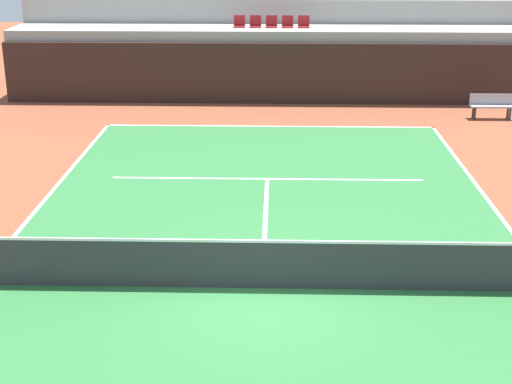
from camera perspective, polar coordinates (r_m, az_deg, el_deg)
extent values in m
plane|color=brown|center=(14.28, 0.47, -7.24)|extent=(80.00, 80.00, 0.00)
cube|color=#2D7238|center=(14.28, 0.47, -7.23)|extent=(11.00, 24.00, 0.01)
cube|color=white|center=(25.52, 1.03, 4.96)|extent=(11.00, 0.10, 0.00)
cube|color=white|center=(20.20, 0.85, 0.99)|extent=(8.26, 0.10, 0.00)
cube|color=white|center=(17.19, 0.69, -2.40)|extent=(0.10, 6.40, 0.00)
cube|color=black|center=(28.75, 1.12, 8.90)|extent=(20.02, 0.30, 2.26)
cube|color=#9E9E99|center=(30.05, 1.15, 9.74)|extent=(20.02, 2.40, 2.65)
cube|color=#9E9E99|center=(32.34, 1.20, 11.26)|extent=(20.02, 2.40, 3.57)
cube|color=maroon|center=(29.88, -1.26, 12.29)|extent=(0.44, 0.44, 0.04)
cube|color=maroon|center=(30.05, -1.25, 12.75)|extent=(0.44, 0.04, 0.40)
cube|color=maroon|center=(29.86, -0.05, 12.28)|extent=(0.44, 0.44, 0.04)
cube|color=maroon|center=(30.03, -0.04, 12.75)|extent=(0.44, 0.04, 0.40)
cube|color=maroon|center=(29.85, 1.17, 12.28)|extent=(0.44, 0.44, 0.04)
cube|color=maroon|center=(30.02, 1.18, 12.74)|extent=(0.44, 0.04, 0.40)
cube|color=maroon|center=(29.85, 2.39, 12.27)|extent=(0.44, 0.44, 0.04)
cube|color=maroon|center=(30.02, 2.39, 12.73)|extent=(0.44, 0.04, 0.40)
cube|color=maroon|center=(29.86, 3.60, 12.25)|extent=(0.44, 0.44, 0.04)
cube|color=maroon|center=(30.03, 3.60, 12.71)|extent=(0.44, 0.04, 0.40)
cube|color=#333338|center=(14.08, 0.48, -5.54)|extent=(10.90, 0.02, 0.92)
cube|color=white|center=(13.88, 0.48, -3.72)|extent=(10.90, 0.04, 0.05)
cube|color=#99999E|center=(27.68, 17.30, 6.16)|extent=(1.50, 0.40, 0.05)
cube|color=#99999E|center=(27.80, 17.25, 6.69)|extent=(1.50, 0.04, 0.36)
cube|color=#2D2D33|center=(27.45, 16.11, 5.66)|extent=(0.06, 0.06, 0.42)
cube|color=#2D2D33|center=(27.77, 18.52, 5.57)|extent=(0.06, 0.06, 0.42)
cube|color=#2D2D33|center=(27.71, 15.98, 5.80)|extent=(0.06, 0.06, 0.42)
cube|color=#2D2D33|center=(28.03, 18.36, 5.71)|extent=(0.06, 0.06, 0.42)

